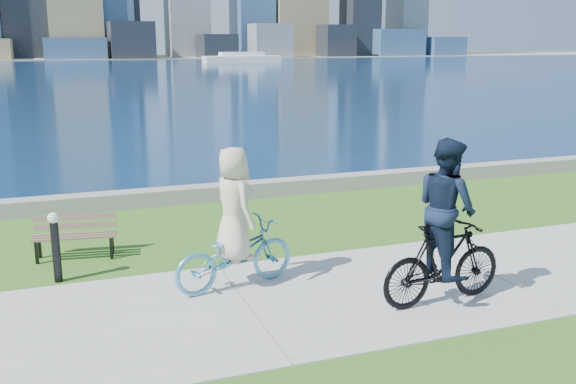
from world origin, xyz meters
The scene contains 10 objects.
ground centered at (0.00, 0.00, 0.00)m, with size 320.00×320.00×0.00m, color #2D5D18.
concrete_path centered at (0.00, 0.00, 0.01)m, with size 80.00×3.50×0.02m, color #A4A49F.
seawall centered at (0.00, 6.20, 0.17)m, with size 90.00×0.50×0.35m, color gray.
bay_water centered at (0.00, 72.00, 0.00)m, with size 320.00×131.00×0.01m, color #0B2548.
far_shore centered at (0.00, 130.00, 0.06)m, with size 320.00×30.00×0.12m, color gray.
ferry_far centered at (26.64, 93.79, 0.70)m, with size 12.34×3.53×1.68m.
park_bench centered at (-2.16, 3.06, 0.43)m, with size 1.42×0.66×0.71m.
bollard_lamp centered at (-2.46, 1.96, 0.63)m, with size 0.18×0.18×1.10m.
cyclist_woman centered at (0.02, 0.78, 0.81)m, with size 1.10×2.04×2.12m.
cyclist_man centered at (2.59, -0.78, 1.00)m, with size 0.78×1.97×2.34m.
Camera 1 is at (-2.31, -7.96, 3.62)m, focal length 40.00 mm.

